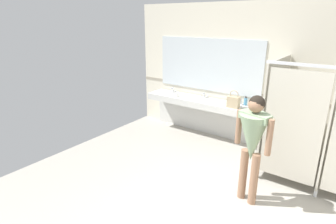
{
  "coord_description": "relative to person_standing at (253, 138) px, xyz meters",
  "views": [
    {
      "loc": [
        0.87,
        -2.34,
        2.48
      ],
      "look_at": [
        -1.54,
        0.98,
        1.08
      ],
      "focal_mm": 29.36,
      "sensor_mm": 36.0,
      "label": 1
    }
  ],
  "objects": [
    {
      "name": "wall_back_tile_band",
      "position": [
        0.18,
        1.94,
        0.07
      ],
      "size": [
        7.36,
        0.01,
        0.06
      ],
      "primitive_type": "cube",
      "color": "#9E937F",
      "rests_on": "wall_back"
    },
    {
      "name": "paper_cup",
      "position": [
        -2.25,
        1.53,
        -0.1
      ],
      "size": [
        0.07,
        0.07,
        0.09
      ],
      "primitive_type": "cylinder",
      "color": "white",
      "rests_on": "vanity_counter"
    },
    {
      "name": "soap_dispenser",
      "position": [
        -0.79,
        1.82,
        -0.07
      ],
      "size": [
        0.07,
        0.07,
        0.18
      ],
      "color": "teal",
      "rests_on": "vanity_counter"
    },
    {
      "name": "mirror_panel",
      "position": [
        -1.73,
        1.93,
        0.56
      ],
      "size": [
        2.43,
        0.02,
        1.12
      ],
      "primitive_type": "cube",
      "color": "silver",
      "rests_on": "wall_back"
    },
    {
      "name": "vanity_counter",
      "position": [
        -1.73,
        1.74,
        -0.37
      ],
      "size": [
        2.53,
        0.53,
        0.94
      ],
      "color": "silver",
      "rests_on": "ground_plane"
    },
    {
      "name": "person_standing",
      "position": [
        0.0,
        0.0,
        0.0
      ],
      "size": [
        0.54,
        0.49,
        1.56
      ],
      "color": "#8C664C",
      "rests_on": "ground_plane"
    },
    {
      "name": "handbag",
      "position": [
        -0.92,
        1.53,
        -0.02
      ],
      "size": [
        0.23,
        0.14,
        0.35
      ],
      "color": "tan",
      "rests_on": "vanity_counter"
    },
    {
      "name": "bathroom_stalls",
      "position": [
        0.79,
        1.09,
        0.03
      ],
      "size": [
        1.83,
        1.31,
        1.92
      ],
      "color": "#B2AD9E",
      "rests_on": "ground_plane"
    },
    {
      "name": "wall_back",
      "position": [
        0.18,
        2.0,
        0.43
      ],
      "size": [
        7.36,
        0.12,
        2.81
      ],
      "primitive_type": "cube",
      "color": "beige",
      "rests_on": "ground_plane"
    }
  ]
}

